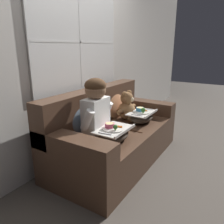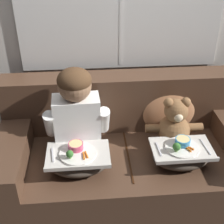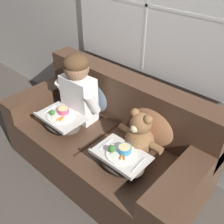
{
  "view_description": "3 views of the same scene",
  "coord_description": "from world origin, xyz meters",
  "px_view_note": "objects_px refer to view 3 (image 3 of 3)",
  "views": [
    {
      "loc": [
        -2.2,
        -1.28,
        1.39
      ],
      "look_at": [
        -0.11,
        0.01,
        0.66
      ],
      "focal_mm": 35.0,
      "sensor_mm": 36.0,
      "label": 1
    },
    {
      "loc": [
        -0.27,
        -1.79,
        1.93
      ],
      "look_at": [
        -0.11,
        0.02,
        0.77
      ],
      "focal_mm": 50.0,
      "sensor_mm": 36.0,
      "label": 2
    },
    {
      "loc": [
        1.25,
        -1.26,
        1.98
      ],
      "look_at": [
        0.11,
        0.01,
        0.74
      ],
      "focal_mm": 42.0,
      "sensor_mm": 36.0,
      "label": 3
    }
  ],
  "objects_px": {
    "couch": "(108,141)",
    "throw_pillow_behind_child": "(94,92)",
    "throw_pillow_behind_teddy": "(154,122)",
    "lap_tray_teddy": "(121,160)",
    "lap_tray_child": "(62,121)",
    "teddy_bear": "(139,136)",
    "child_figure": "(78,85)"
  },
  "relations": [
    {
      "from": "couch",
      "to": "throw_pillow_behind_child",
      "type": "bearing_deg",
      "value": 151.94
    },
    {
      "from": "throw_pillow_behind_teddy",
      "to": "lap_tray_teddy",
      "type": "height_order",
      "value": "throw_pillow_behind_teddy"
    },
    {
      "from": "throw_pillow_behind_child",
      "to": "lap_tray_child",
      "type": "relative_size",
      "value": 1.03
    },
    {
      "from": "couch",
      "to": "teddy_bear",
      "type": "height_order",
      "value": "couch"
    },
    {
      "from": "lap_tray_child",
      "to": "child_figure",
      "type": "bearing_deg",
      "value": 89.77
    },
    {
      "from": "throw_pillow_behind_child",
      "to": "throw_pillow_behind_teddy",
      "type": "bearing_deg",
      "value": 0.0
    },
    {
      "from": "child_figure",
      "to": "couch",
      "type": "bearing_deg",
      "value": 0.46
    },
    {
      "from": "throw_pillow_behind_child",
      "to": "teddy_bear",
      "type": "relative_size",
      "value": 1.03
    },
    {
      "from": "couch",
      "to": "throw_pillow_behind_teddy",
      "type": "relative_size",
      "value": 4.09
    },
    {
      "from": "lap_tray_child",
      "to": "teddy_bear",
      "type": "bearing_deg",
      "value": 17.29
    },
    {
      "from": "throw_pillow_behind_teddy",
      "to": "child_figure",
      "type": "height_order",
      "value": "child_figure"
    },
    {
      "from": "child_figure",
      "to": "lap_tray_child",
      "type": "height_order",
      "value": "child_figure"
    },
    {
      "from": "throw_pillow_behind_teddy",
      "to": "throw_pillow_behind_child",
      "type": "bearing_deg",
      "value": 180.0
    },
    {
      "from": "throw_pillow_behind_child",
      "to": "lap_tray_child",
      "type": "xyz_separation_m",
      "value": [
        -0.0,
        -0.42,
        -0.13
      ]
    },
    {
      "from": "throw_pillow_behind_child",
      "to": "child_figure",
      "type": "relative_size",
      "value": 0.68
    },
    {
      "from": "child_figure",
      "to": "teddy_bear",
      "type": "relative_size",
      "value": 1.51
    },
    {
      "from": "throw_pillow_behind_teddy",
      "to": "teddy_bear",
      "type": "distance_m",
      "value": 0.2
    },
    {
      "from": "child_figure",
      "to": "lap_tray_child",
      "type": "xyz_separation_m",
      "value": [
        -0.0,
        -0.23,
        -0.28
      ]
    },
    {
      "from": "throw_pillow_behind_teddy",
      "to": "child_figure",
      "type": "bearing_deg",
      "value": -164.86
    },
    {
      "from": "couch",
      "to": "teddy_bear",
      "type": "xyz_separation_m",
      "value": [
        0.36,
        -0.01,
        0.28
      ]
    },
    {
      "from": "throw_pillow_behind_teddy",
      "to": "teddy_bear",
      "type": "height_order",
      "value": "throw_pillow_behind_teddy"
    },
    {
      "from": "child_figure",
      "to": "lap_tray_teddy",
      "type": "relative_size",
      "value": 1.56
    },
    {
      "from": "couch",
      "to": "lap_tray_child",
      "type": "bearing_deg",
      "value": -147.31
    },
    {
      "from": "throw_pillow_behind_child",
      "to": "child_figure",
      "type": "bearing_deg",
      "value": -89.98
    },
    {
      "from": "throw_pillow_behind_teddy",
      "to": "teddy_bear",
      "type": "bearing_deg",
      "value": -90.05
    },
    {
      "from": "lap_tray_child",
      "to": "lap_tray_teddy",
      "type": "relative_size",
      "value": 1.02
    },
    {
      "from": "child_figure",
      "to": "lap_tray_child",
      "type": "relative_size",
      "value": 1.53
    },
    {
      "from": "throw_pillow_behind_teddy",
      "to": "lap_tray_teddy",
      "type": "relative_size",
      "value": 1.09
    },
    {
      "from": "couch",
      "to": "lap_tray_child",
      "type": "xyz_separation_m",
      "value": [
        -0.36,
        -0.23,
        0.18
      ]
    },
    {
      "from": "throw_pillow_behind_teddy",
      "to": "lap_tray_child",
      "type": "distance_m",
      "value": 0.84
    },
    {
      "from": "throw_pillow_behind_teddy",
      "to": "lap_tray_child",
      "type": "height_order",
      "value": "throw_pillow_behind_teddy"
    },
    {
      "from": "teddy_bear",
      "to": "lap_tray_child",
      "type": "height_order",
      "value": "teddy_bear"
    }
  ]
}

